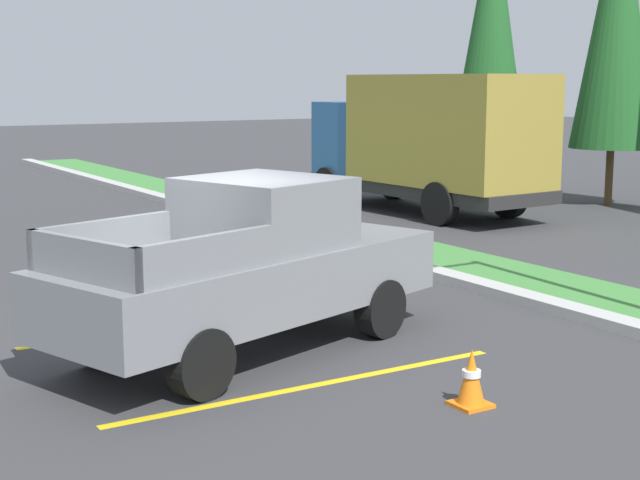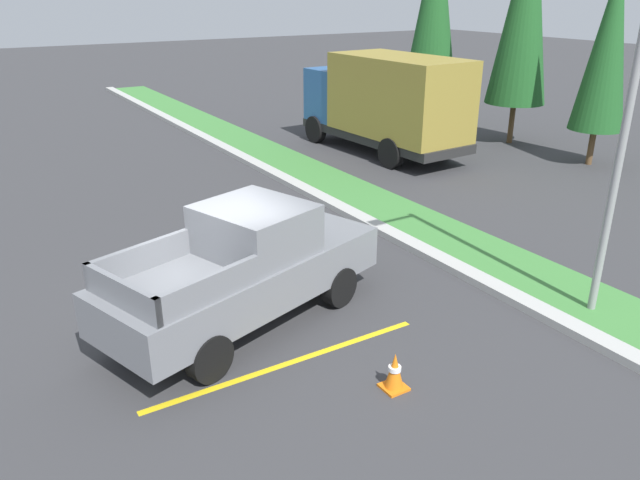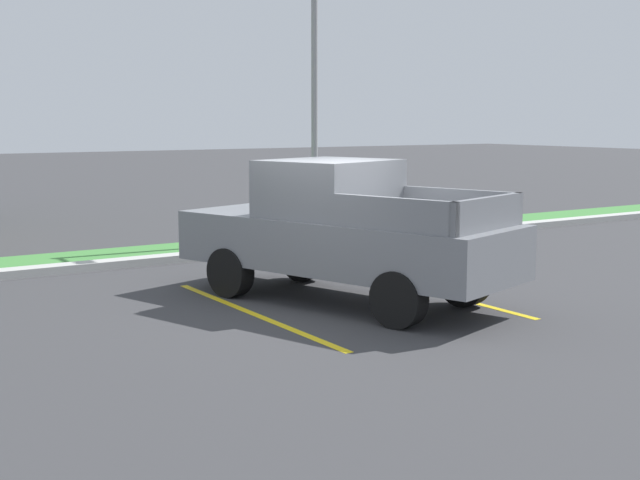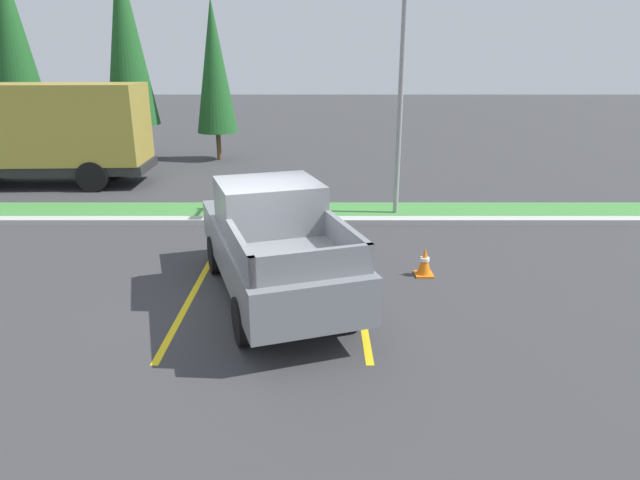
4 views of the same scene
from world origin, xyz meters
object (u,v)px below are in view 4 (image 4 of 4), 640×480
object	(u,v)px
pickup_truck_main	(275,242)
cypress_tree_center	(216,67)
cargo_truck_distant	(51,131)
traffic_cone	(427,262)
street_light	(405,71)
cypress_tree_leftmost	(15,38)
cypress_tree_left_inner	(128,39)

from	to	relation	value
pickup_truck_main	cypress_tree_center	xyz separation A→B (m)	(-3.53, 14.24, 2.83)
cargo_truck_distant	traffic_cone	xyz separation A→B (m)	(11.30, -8.33, -1.56)
pickup_truck_main	cypress_tree_center	world-z (taller)	cypress_tree_center
cargo_truck_distant	traffic_cone	size ratio (longest dim) A/B	11.50
pickup_truck_main	traffic_cone	bearing A→B (deg)	18.06
street_light	cypress_tree_center	xyz separation A→B (m)	(-6.51, 8.90, -0.01)
cargo_truck_distant	cypress_tree_leftmost	xyz separation A→B (m)	(-3.31, 4.84, 3.11)
cypress_tree_leftmost	cypress_tree_left_inner	size ratio (longest dim) A/B	1.00
cargo_truck_distant	traffic_cone	distance (m)	14.12
cargo_truck_distant	cypress_tree_center	distance (m)	7.19
pickup_truck_main	street_light	size ratio (longest dim) A/B	0.83
cypress_tree_left_inner	cypress_tree_center	distance (m)	3.73
cypress_tree_left_inner	traffic_cone	size ratio (longest dim) A/B	13.95
cypress_tree_leftmost	traffic_cone	world-z (taller)	cypress_tree_leftmost
street_light	cypress_tree_center	bearing A→B (deg)	126.17
street_light	pickup_truck_main	bearing A→B (deg)	-119.08
street_light	cypress_tree_leftmost	bearing A→B (deg)	148.99
cypress_tree_leftmost	cypress_tree_center	bearing A→B (deg)	0.74
pickup_truck_main	traffic_cone	xyz separation A→B (m)	(2.95, 0.96, -0.75)
street_light	cypress_tree_left_inner	world-z (taller)	cypress_tree_left_inner
cypress_tree_leftmost	cypress_tree_left_inner	world-z (taller)	cypress_tree_leftmost
cypress_tree_left_inner	cypress_tree_leftmost	bearing A→B (deg)	-177.26
street_light	cypress_tree_leftmost	size ratio (longest dim) A/B	0.79
cargo_truck_distant	cypress_tree_left_inner	bearing A→B (deg)	76.30
cypress_tree_leftmost	cypress_tree_center	size ratio (longest dim) A/B	1.28
pickup_truck_main	cypress_tree_leftmost	xyz separation A→B (m)	(-11.65, 14.14, 3.92)
cypress_tree_left_inner	pickup_truck_main	bearing A→B (deg)	-63.65
pickup_truck_main	traffic_cone	distance (m)	3.20
cypress_tree_leftmost	traffic_cone	bearing A→B (deg)	-42.05
cypress_tree_leftmost	cypress_tree_center	xyz separation A→B (m)	(8.12, 0.11, -1.09)
street_light	cypress_tree_left_inner	distance (m)	13.56
pickup_truck_main	cypress_tree_leftmost	size ratio (longest dim) A/B	0.66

